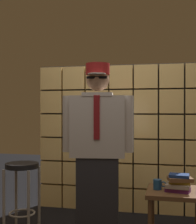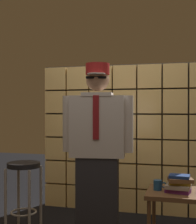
{
  "view_description": "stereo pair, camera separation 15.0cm",
  "coord_description": "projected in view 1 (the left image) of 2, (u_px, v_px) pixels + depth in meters",
  "views": [
    {
      "loc": [
        0.64,
        -2.77,
        1.29
      ],
      "look_at": [
        -0.08,
        0.39,
        1.26
      ],
      "focal_mm": 53.29,
      "sensor_mm": 36.0,
      "label": 1
    },
    {
      "loc": [
        0.78,
        -2.73,
        1.29
      ],
      "look_at": [
        -0.08,
        0.39,
        1.26
      ],
      "focal_mm": 53.29,
      "sensor_mm": 36.0,
      "label": 2
    }
  ],
  "objects": [
    {
      "name": "glass_block_wall",
      "position": [
        121.0,
        138.0,
        4.21
      ],
      "size": [
        2.19,
        0.1,
        1.88
      ],
      "color": "#F2C672",
      "rests_on": "ground"
    },
    {
      "name": "standing_person",
      "position": [
        98.0,
        149.0,
        3.2
      ],
      "size": [
        0.69,
        0.33,
        1.73
      ],
      "rotation": [
        0.0,
        0.0,
        0.14
      ],
      "color": "#28282D",
      "rests_on": "ground"
    },
    {
      "name": "bar_stool",
      "position": [
        22.0,
        181.0,
        3.41
      ],
      "size": [
        0.34,
        0.34,
        0.74
      ],
      "color": "black",
      "rests_on": "ground"
    },
    {
      "name": "side_table",
      "position": [
        175.0,
        197.0,
        3.17
      ],
      "size": [
        0.52,
        0.52,
        0.52
      ],
      "color": "brown",
      "rests_on": "ground"
    },
    {
      "name": "book_stack",
      "position": [
        179.0,
        183.0,
        3.12
      ],
      "size": [
        0.27,
        0.21,
        0.16
      ],
      "color": "#591E66",
      "rests_on": "side_table"
    },
    {
      "name": "coffee_mug",
      "position": [
        158.0,
        184.0,
        3.21
      ],
      "size": [
        0.13,
        0.08,
        0.09
      ],
      "color": "navy",
      "rests_on": "side_table"
    }
  ]
}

